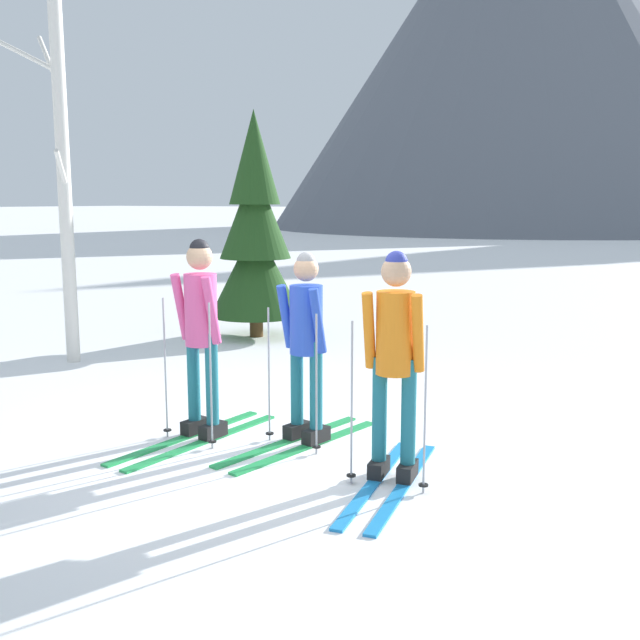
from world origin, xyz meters
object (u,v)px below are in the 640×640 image
(skier_in_orange, at_px, (395,354))
(pine_tree_near, at_px, (255,235))
(birch_tree_slender, at_px, (62,165))
(skier_in_pink, at_px, (200,331))
(skier_in_blue, at_px, (305,342))

(skier_in_orange, bearing_deg, pine_tree_near, 134.18)
(skier_in_orange, relative_size, pine_tree_near, 0.54)
(skier_in_orange, distance_m, birch_tree_slender, 5.76)
(skier_in_pink, height_order, skier_in_orange, skier_in_pink)
(skier_in_pink, bearing_deg, skier_in_orange, -2.27)
(skier_in_pink, distance_m, skier_in_orange, 1.86)
(skier_in_blue, bearing_deg, birch_tree_slender, 163.24)
(skier_in_blue, height_order, birch_tree_slender, birch_tree_slender)
(skier_in_blue, distance_m, skier_in_orange, 1.09)
(pine_tree_near, relative_size, birch_tree_slender, 0.70)
(skier_in_pink, xyz_separation_m, pine_tree_near, (-2.37, 4.27, 0.59))
(birch_tree_slender, bearing_deg, skier_in_orange, -17.83)
(skier_in_pink, relative_size, pine_tree_near, 0.54)
(skier_in_pink, distance_m, birch_tree_slender, 4.09)
(pine_tree_near, bearing_deg, skier_in_blue, -50.75)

